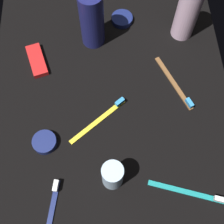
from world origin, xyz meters
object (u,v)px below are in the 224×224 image
object	(u,v)px
toothbrush_brown	(176,85)
cream_tin_right	(45,142)
deodorant_stick	(113,175)
toothbrush_navy	(51,215)
toothbrush_yellow	(101,118)
snack_bar_red	(37,60)
bodywash_bottle	(188,12)
cream_tin_left	(122,19)
toothbrush_teal	(191,193)
lotion_bottle	(92,19)

from	to	relation	value
toothbrush_brown	cream_tin_right	xyz separation A→B (cm)	(14.46, -34.79, 0.35)
deodorant_stick	toothbrush_navy	distance (cm)	16.61
toothbrush_yellow	snack_bar_red	xyz separation A→B (cm)	(-18.39, -17.36, 0.14)
bodywash_bottle	toothbrush_navy	world-z (taller)	bodywash_bottle
toothbrush_yellow	cream_tin_left	distance (cm)	32.71
deodorant_stick	toothbrush_teal	world-z (taller)	deodorant_stick
toothbrush_navy	cream_tin_right	xyz separation A→B (cm)	(-17.18, -1.96, 0.35)
toothbrush_teal	cream_tin_left	size ratio (longest dim) A/B	2.76
bodywash_bottle	cream_tin_left	xyz separation A→B (cm)	(-5.32, -17.21, -7.81)
cream_tin_right	toothbrush_yellow	bearing A→B (deg)	112.60
toothbrush_navy	toothbrush_teal	xyz separation A→B (cm)	(-3.15, 32.43, 0.00)
bodywash_bottle	toothbrush_teal	world-z (taller)	bodywash_bottle
deodorant_stick	toothbrush_teal	bearing A→B (deg)	77.03
deodorant_stick	cream_tin_left	distance (cm)	48.08
snack_bar_red	cream_tin_right	xyz separation A→B (cm)	(24.31, 3.14, 0.21)
toothbrush_navy	bodywash_bottle	bearing A→B (deg)	143.34
toothbrush_brown	snack_bar_red	distance (cm)	39.18
cream_tin_left	toothbrush_teal	bearing A→B (deg)	13.78
bodywash_bottle	deodorant_stick	world-z (taller)	bodywash_bottle
cream_tin_left	bodywash_bottle	bearing A→B (deg)	72.83
toothbrush_brown	toothbrush_navy	bearing A→B (deg)	-46.05
lotion_bottle	toothbrush_teal	bearing A→B (deg)	25.39
lotion_bottle	toothbrush_teal	size ratio (longest dim) A/B	1.14
bodywash_bottle	toothbrush_navy	size ratio (longest dim) A/B	1.05
lotion_bottle	toothbrush_navy	world-z (taller)	lotion_bottle
bodywash_bottle	toothbrush_brown	world-z (taller)	bodywash_bottle
toothbrush_brown	cream_tin_left	world-z (taller)	toothbrush_brown
lotion_bottle	cream_tin_right	bearing A→B (deg)	-22.52
toothbrush_navy	toothbrush_brown	bearing A→B (deg)	133.95
toothbrush_teal	deodorant_stick	bearing A→B (deg)	-102.97
toothbrush_yellow	cream_tin_left	world-z (taller)	toothbrush_yellow
bodywash_bottle	toothbrush_teal	distance (cm)	47.38
deodorant_stick	snack_bar_red	xyz separation A→B (cm)	(-34.18, -19.46, -3.88)
deodorant_stick	toothbrush_yellow	world-z (taller)	deodorant_stick
toothbrush_teal	cream_tin_right	bearing A→B (deg)	-112.19
toothbrush_brown	cream_tin_left	bearing A→B (deg)	-150.66
lotion_bottle	toothbrush_yellow	size ratio (longest dim) A/B	1.35
toothbrush_navy	toothbrush_teal	distance (cm)	32.58
deodorant_stick	toothbrush_yellow	bearing A→B (deg)	-172.43
cream_tin_left	cream_tin_right	bearing A→B (deg)	-29.87
lotion_bottle	snack_bar_red	bearing A→B (deg)	-66.82
toothbrush_navy	snack_bar_red	bearing A→B (deg)	-172.99
toothbrush_teal	toothbrush_brown	size ratio (longest dim) A/B	1.04
toothbrush_brown	cream_tin_left	distance (cm)	26.73
toothbrush_yellow	cream_tin_right	xyz separation A→B (cm)	(5.92, -14.22, 0.35)
toothbrush_brown	snack_bar_red	size ratio (longest dim) A/B	1.63
toothbrush_teal	snack_bar_red	bearing A→B (deg)	-135.61
bodywash_bottle	cream_tin_right	world-z (taller)	bodywash_bottle
deodorant_stick	toothbrush_navy	xyz separation A→B (cm)	(7.32, -14.36, -4.02)
bodywash_bottle	cream_tin_right	xyz separation A→B (cm)	(32.45, -38.90, -7.65)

